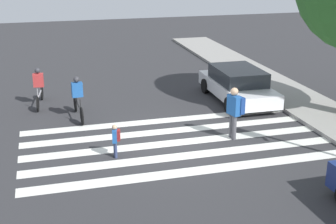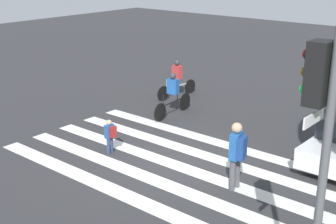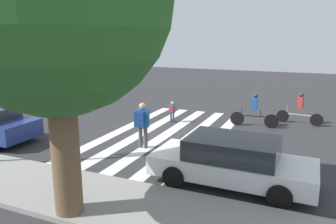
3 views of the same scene
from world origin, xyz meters
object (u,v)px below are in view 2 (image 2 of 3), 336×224
(cyclist_far_lane, at_px, (173,93))
(pedestrian_child_with_backpack, at_px, (237,151))
(cyclist_near_curb, at_px, (177,77))
(pedestrian_adult_tall_backpack, at_px, (110,134))
(traffic_light, at_px, (318,137))

(cyclist_far_lane, bearing_deg, pedestrian_child_with_backpack, 50.74)
(cyclist_near_curb, bearing_deg, cyclist_far_lane, 42.05)
(pedestrian_child_with_backpack, relative_size, cyclist_far_lane, 0.79)
(cyclist_near_curb, bearing_deg, pedestrian_adult_tall_backpack, 27.18)
(traffic_light, xyz_separation_m, cyclist_near_curb, (-9.09, -9.65, -2.54))
(pedestrian_child_with_backpack, height_order, cyclist_near_curb, pedestrian_child_with_backpack)
(traffic_light, distance_m, cyclist_near_curb, 13.49)
(pedestrian_child_with_backpack, xyz_separation_m, pedestrian_adult_tall_backpack, (0.46, -4.08, -0.42))
(pedestrian_adult_tall_backpack, height_order, cyclist_far_lane, cyclist_far_lane)
(pedestrian_child_with_backpack, bearing_deg, pedestrian_adult_tall_backpack, 82.09)
(pedestrian_adult_tall_backpack, xyz_separation_m, cyclist_far_lane, (-3.92, -0.79, 0.24))
(pedestrian_adult_tall_backpack, distance_m, cyclist_far_lane, 4.01)
(traffic_light, bearing_deg, pedestrian_child_with_backpack, -137.28)
(traffic_light, xyz_separation_m, cyclist_far_lane, (-7.12, -8.26, -2.53))
(traffic_light, height_order, pedestrian_adult_tall_backpack, traffic_light)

